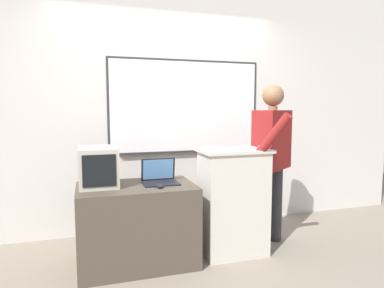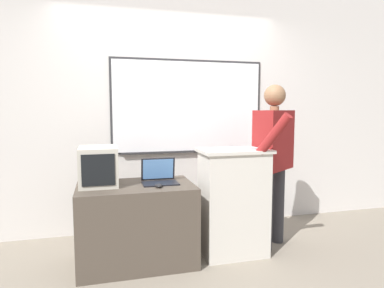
{
  "view_description": "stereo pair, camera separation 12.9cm",
  "coord_description": "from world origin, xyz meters",
  "px_view_note": "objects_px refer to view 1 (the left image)",
  "views": [
    {
      "loc": [
        -0.9,
        -2.54,
        1.4
      ],
      "look_at": [
        0.05,
        0.51,
        1.07
      ],
      "focal_mm": 32.0,
      "sensor_mm": 36.0,
      "label": 1
    },
    {
      "loc": [
        -0.78,
        -2.58,
        1.4
      ],
      "look_at": [
        0.05,
        0.51,
        1.07
      ],
      "focal_mm": 32.0,
      "sensor_mm": 36.0,
      "label": 2
    }
  ],
  "objects_px": {
    "person_presenter": "(272,153)",
    "computer_mouse_by_keyboard": "(262,147)",
    "computer_mouse_by_laptop": "(160,186)",
    "crt_monitor": "(98,167)",
    "laptop": "(159,176)",
    "lectern_podium": "(233,201)",
    "wireless_keyboard": "(235,149)",
    "side_desk": "(137,225)"
  },
  "relations": [
    {
      "from": "person_presenter",
      "to": "computer_mouse_by_keyboard",
      "type": "distance_m",
      "value": 0.26
    },
    {
      "from": "computer_mouse_by_laptop",
      "to": "crt_monitor",
      "type": "distance_m",
      "value": 0.58
    },
    {
      "from": "laptop",
      "to": "computer_mouse_by_keyboard",
      "type": "relative_size",
      "value": 3.21
    },
    {
      "from": "lectern_podium",
      "to": "wireless_keyboard",
      "type": "xyz_separation_m",
      "value": [
        -0.01,
        -0.05,
        0.52
      ]
    },
    {
      "from": "person_presenter",
      "to": "computer_mouse_by_laptop",
      "type": "bearing_deg",
      "value": 153.73
    },
    {
      "from": "computer_mouse_by_keyboard",
      "to": "crt_monitor",
      "type": "relative_size",
      "value": 0.23
    },
    {
      "from": "lectern_podium",
      "to": "crt_monitor",
      "type": "distance_m",
      "value": 1.3
    },
    {
      "from": "computer_mouse_by_laptop",
      "to": "person_presenter",
      "type": "bearing_deg",
      "value": 8.73
    },
    {
      "from": "side_desk",
      "to": "computer_mouse_by_keyboard",
      "type": "relative_size",
      "value": 10.28
    },
    {
      "from": "crt_monitor",
      "to": "wireless_keyboard",
      "type": "bearing_deg",
      "value": -9.15
    },
    {
      "from": "wireless_keyboard",
      "to": "computer_mouse_by_keyboard",
      "type": "distance_m",
      "value": 0.27
    },
    {
      "from": "computer_mouse_by_laptop",
      "to": "lectern_podium",
      "type": "bearing_deg",
      "value": 7.59
    },
    {
      "from": "lectern_podium",
      "to": "computer_mouse_by_keyboard",
      "type": "xyz_separation_m",
      "value": [
        0.26,
        -0.06,
        0.52
      ]
    },
    {
      "from": "side_desk",
      "to": "crt_monitor",
      "type": "xyz_separation_m",
      "value": [
        -0.32,
        0.09,
        0.53
      ]
    },
    {
      "from": "lectern_podium",
      "to": "laptop",
      "type": "xyz_separation_m",
      "value": [
        -0.7,
        0.1,
        0.27
      ]
    },
    {
      "from": "wireless_keyboard",
      "to": "computer_mouse_by_keyboard",
      "type": "bearing_deg",
      "value": -0.96
    },
    {
      "from": "wireless_keyboard",
      "to": "computer_mouse_by_keyboard",
      "type": "relative_size",
      "value": 4.2
    },
    {
      "from": "person_presenter",
      "to": "computer_mouse_by_laptop",
      "type": "height_order",
      "value": "person_presenter"
    },
    {
      "from": "lectern_podium",
      "to": "laptop",
      "type": "bearing_deg",
      "value": 171.94
    },
    {
      "from": "wireless_keyboard",
      "to": "crt_monitor",
      "type": "height_order",
      "value": "crt_monitor"
    },
    {
      "from": "lectern_podium",
      "to": "side_desk",
      "type": "xyz_separation_m",
      "value": [
        -0.92,
        0.06,
        -0.15
      ]
    },
    {
      "from": "lectern_podium",
      "to": "wireless_keyboard",
      "type": "bearing_deg",
      "value": -101.0
    },
    {
      "from": "person_presenter",
      "to": "computer_mouse_by_keyboard",
      "type": "xyz_separation_m",
      "value": [
        -0.2,
        -0.14,
        0.08
      ]
    },
    {
      "from": "computer_mouse_by_keyboard",
      "to": "lectern_podium",
      "type": "bearing_deg",
      "value": 167.47
    },
    {
      "from": "side_desk",
      "to": "computer_mouse_by_laptop",
      "type": "xyz_separation_m",
      "value": [
        0.18,
        -0.16,
        0.38
      ]
    },
    {
      "from": "side_desk",
      "to": "computer_mouse_by_laptop",
      "type": "distance_m",
      "value": 0.45
    },
    {
      "from": "person_presenter",
      "to": "laptop",
      "type": "distance_m",
      "value": 1.17
    },
    {
      "from": "lectern_podium",
      "to": "wireless_keyboard",
      "type": "relative_size",
      "value": 2.43
    },
    {
      "from": "computer_mouse_by_laptop",
      "to": "crt_monitor",
      "type": "bearing_deg",
      "value": 154.16
    },
    {
      "from": "person_presenter",
      "to": "crt_monitor",
      "type": "bearing_deg",
      "value": 143.03
    },
    {
      "from": "person_presenter",
      "to": "wireless_keyboard",
      "type": "relative_size",
      "value": 3.89
    },
    {
      "from": "person_presenter",
      "to": "laptop",
      "type": "height_order",
      "value": "person_presenter"
    },
    {
      "from": "computer_mouse_by_laptop",
      "to": "computer_mouse_by_keyboard",
      "type": "height_order",
      "value": "computer_mouse_by_keyboard"
    },
    {
      "from": "laptop",
      "to": "crt_monitor",
      "type": "xyz_separation_m",
      "value": [
        -0.54,
        0.05,
        0.1
      ]
    },
    {
      "from": "side_desk",
      "to": "person_presenter",
      "type": "xyz_separation_m",
      "value": [
        1.38,
        0.03,
        0.59
      ]
    },
    {
      "from": "side_desk",
      "to": "laptop",
      "type": "distance_m",
      "value": 0.48
    },
    {
      "from": "computer_mouse_by_keyboard",
      "to": "crt_monitor",
      "type": "bearing_deg",
      "value": 172.31
    },
    {
      "from": "computer_mouse_by_keyboard",
      "to": "crt_monitor",
      "type": "xyz_separation_m",
      "value": [
        -1.5,
        0.2,
        -0.15
      ]
    },
    {
      "from": "wireless_keyboard",
      "to": "crt_monitor",
      "type": "distance_m",
      "value": 1.25
    },
    {
      "from": "lectern_podium",
      "to": "computer_mouse_by_laptop",
      "type": "relative_size",
      "value": 10.2
    },
    {
      "from": "laptop",
      "to": "wireless_keyboard",
      "type": "distance_m",
      "value": 0.74
    },
    {
      "from": "lectern_podium",
      "to": "side_desk",
      "type": "height_order",
      "value": "lectern_podium"
    }
  ]
}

